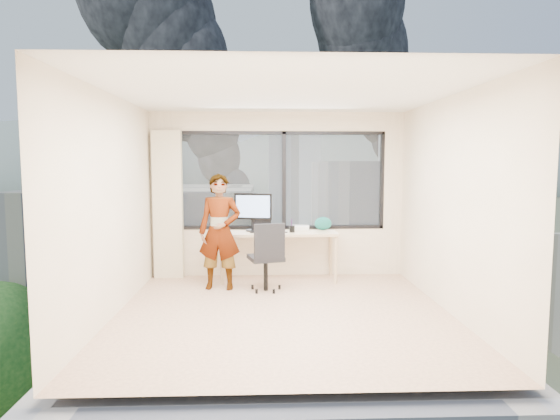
{
  "coord_description": "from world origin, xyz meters",
  "views": [
    {
      "loc": [
        -0.24,
        -5.51,
        1.79
      ],
      "look_at": [
        0.0,
        1.0,
        1.15
      ],
      "focal_mm": 30.25,
      "sensor_mm": 36.0,
      "label": 1
    }
  ],
  "objects_px": {
    "chair": "(266,256)",
    "laptop": "(261,226)",
    "desk": "(278,256)",
    "game_console": "(300,227)",
    "person": "(220,232)",
    "handbag": "(323,224)",
    "monitor": "(253,212)"
  },
  "relations": [
    {
      "from": "chair",
      "to": "laptop",
      "type": "bearing_deg",
      "value": 82.02
    },
    {
      "from": "desk",
      "to": "game_console",
      "type": "height_order",
      "value": "game_console"
    },
    {
      "from": "desk",
      "to": "game_console",
      "type": "bearing_deg",
      "value": 31.57
    },
    {
      "from": "chair",
      "to": "person",
      "type": "distance_m",
      "value": 0.74
    },
    {
      "from": "handbag",
      "to": "desk",
      "type": "bearing_deg",
      "value": -159.98
    },
    {
      "from": "person",
      "to": "game_console",
      "type": "height_order",
      "value": "person"
    },
    {
      "from": "person",
      "to": "monitor",
      "type": "relative_size",
      "value": 2.77
    },
    {
      "from": "chair",
      "to": "handbag",
      "type": "relative_size",
      "value": 3.74
    },
    {
      "from": "person",
      "to": "monitor",
      "type": "distance_m",
      "value": 0.78
    },
    {
      "from": "game_console",
      "to": "person",
      "type": "bearing_deg",
      "value": -141.83
    },
    {
      "from": "person",
      "to": "chair",
      "type": "bearing_deg",
      "value": -6.45
    },
    {
      "from": "desk",
      "to": "handbag",
      "type": "relative_size",
      "value": 6.73
    },
    {
      "from": "desk",
      "to": "monitor",
      "type": "distance_m",
      "value": 0.78
    },
    {
      "from": "person",
      "to": "monitor",
      "type": "bearing_deg",
      "value": 56.73
    },
    {
      "from": "chair",
      "to": "monitor",
      "type": "distance_m",
      "value": 0.93
    },
    {
      "from": "desk",
      "to": "chair",
      "type": "distance_m",
      "value": 0.67
    },
    {
      "from": "desk",
      "to": "laptop",
      "type": "xyz_separation_m",
      "value": [
        -0.27,
        -0.03,
        0.47
      ]
    },
    {
      "from": "laptop",
      "to": "handbag",
      "type": "bearing_deg",
      "value": 17.71
    },
    {
      "from": "monitor",
      "to": "game_console",
      "type": "xyz_separation_m",
      "value": [
        0.74,
        0.12,
        -0.26
      ]
    },
    {
      "from": "monitor",
      "to": "chair",
      "type": "bearing_deg",
      "value": -62.94
    },
    {
      "from": "monitor",
      "to": "game_console",
      "type": "height_order",
      "value": "monitor"
    },
    {
      "from": "game_console",
      "to": "handbag",
      "type": "relative_size",
      "value": 1.07
    },
    {
      "from": "person",
      "to": "game_console",
      "type": "relative_size",
      "value": 5.78
    },
    {
      "from": "desk",
      "to": "game_console",
      "type": "xyz_separation_m",
      "value": [
        0.35,
        0.22,
        0.41
      ]
    },
    {
      "from": "chair",
      "to": "laptop",
      "type": "height_order",
      "value": "chair"
    },
    {
      "from": "chair",
      "to": "handbag",
      "type": "distance_m",
      "value": 1.25
    },
    {
      "from": "laptop",
      "to": "person",
      "type": "bearing_deg",
      "value": -135.28
    },
    {
      "from": "person",
      "to": "handbag",
      "type": "relative_size",
      "value": 6.17
    },
    {
      "from": "desk",
      "to": "monitor",
      "type": "height_order",
      "value": "monitor"
    },
    {
      "from": "desk",
      "to": "person",
      "type": "distance_m",
      "value": 1.08
    },
    {
      "from": "chair",
      "to": "handbag",
      "type": "bearing_deg",
      "value": 25.88
    },
    {
      "from": "game_console",
      "to": "laptop",
      "type": "relative_size",
      "value": 0.89
    }
  ]
}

